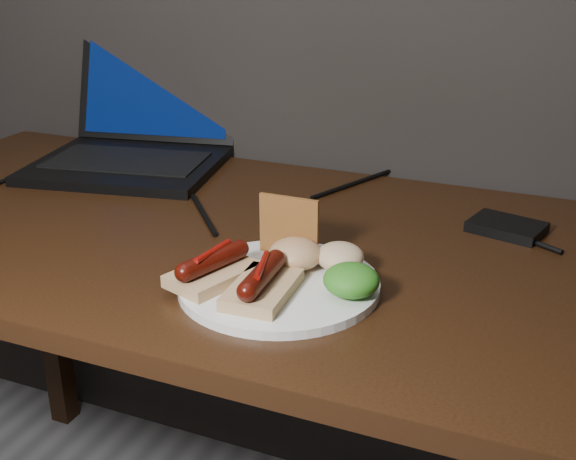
# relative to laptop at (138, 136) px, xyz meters

# --- Properties ---
(desk) EXTENTS (1.40, 0.70, 0.75)m
(desk) POSITION_rel_laptop_xyz_m (0.32, -0.26, -0.14)
(desk) COLOR #321A0C
(desk) RESTS_ON ground
(laptop) EXTENTS (0.41, 0.43, 0.25)m
(laptop) POSITION_rel_laptop_xyz_m (0.00, 0.00, 0.00)
(laptop) COLOR black
(laptop) RESTS_ON desk
(hard_drive) EXTENTS (0.12, 0.10, 0.02)m
(hard_drive) POSITION_rel_laptop_xyz_m (0.73, -0.10, -0.04)
(hard_drive) COLOR black
(hard_drive) RESTS_ON desk
(desk_cables) EXTENTS (0.97, 0.42, 0.01)m
(desk_cables) POSITION_rel_laptop_xyz_m (0.30, -0.11, -0.05)
(desk_cables) COLOR black
(desk_cables) RESTS_ON desk
(plate) EXTENTS (0.33, 0.33, 0.01)m
(plate) POSITION_rel_laptop_xyz_m (0.48, -0.41, -0.04)
(plate) COLOR white
(plate) RESTS_ON desk
(bread_sausage_left) EXTENTS (0.10, 0.13, 0.04)m
(bread_sausage_left) POSITION_rel_laptop_xyz_m (0.40, -0.44, -0.02)
(bread_sausage_left) COLOR #D3B97B
(bread_sausage_left) RESTS_ON plate
(bread_sausage_center) EXTENTS (0.08, 0.12, 0.04)m
(bread_sausage_center) POSITION_rel_laptop_xyz_m (0.48, -0.45, -0.02)
(bread_sausage_center) COLOR #D3B97B
(bread_sausage_center) RESTS_ON plate
(crispbread) EXTENTS (0.09, 0.01, 0.08)m
(crispbread) POSITION_rel_laptop_xyz_m (0.46, -0.33, 0.00)
(crispbread) COLOR #A7602E
(crispbread) RESTS_ON plate
(salad_greens) EXTENTS (0.07, 0.07, 0.04)m
(salad_greens) POSITION_rel_laptop_xyz_m (0.58, -0.41, -0.02)
(salad_greens) COLOR #1D5911
(salad_greens) RESTS_ON plate
(salsa_mound) EXTENTS (0.07, 0.07, 0.04)m
(salsa_mound) POSITION_rel_laptop_xyz_m (0.49, -0.36, -0.02)
(salsa_mound) COLOR #A43110
(salsa_mound) RESTS_ON plate
(coleslaw_mound) EXTENTS (0.06, 0.06, 0.04)m
(coleslaw_mound) POSITION_rel_laptop_xyz_m (0.54, -0.34, -0.02)
(coleslaw_mound) COLOR beige
(coleslaw_mound) RESTS_ON plate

